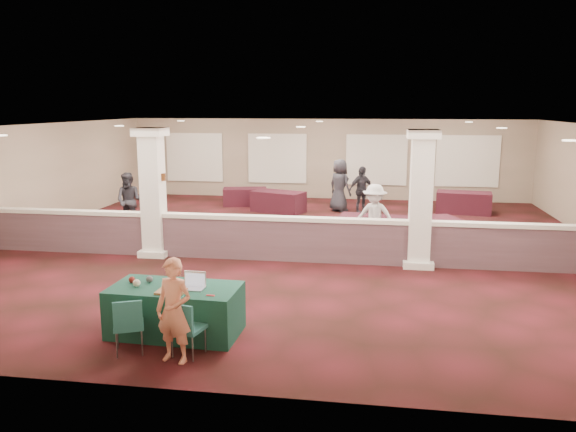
# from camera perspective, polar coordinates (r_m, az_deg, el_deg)

# --- Properties ---
(ground) EXTENTS (16.00, 16.00, 0.00)m
(ground) POSITION_cam_1_polar(r_m,az_deg,el_deg) (15.20, 1.25, -3.05)
(ground) COLOR #411015
(ground) RESTS_ON ground
(wall_back) EXTENTS (16.00, 0.04, 3.20)m
(wall_back) POSITION_cam_1_polar(r_m,az_deg,el_deg) (22.79, 3.91, 5.79)
(wall_back) COLOR #84725B
(wall_back) RESTS_ON ground
(wall_front) EXTENTS (16.00, 0.04, 3.20)m
(wall_front) POSITION_cam_1_polar(r_m,az_deg,el_deg) (7.20, -7.08, -6.19)
(wall_front) COLOR #84725B
(wall_front) RESTS_ON ground
(wall_left) EXTENTS (0.04, 16.00, 3.20)m
(wall_left) POSITION_cam_1_polar(r_m,az_deg,el_deg) (17.78, -25.27, 3.22)
(wall_left) COLOR #84725B
(wall_left) RESTS_ON ground
(ceiling) EXTENTS (16.00, 16.00, 0.02)m
(ceiling) POSITION_cam_1_polar(r_m,az_deg,el_deg) (14.74, 1.30, 9.10)
(ceiling) COLOR silver
(ceiling) RESTS_ON wall_back
(partition_wall) EXTENTS (15.60, 0.28, 1.10)m
(partition_wall) POSITION_cam_1_polar(r_m,az_deg,el_deg) (13.62, 0.44, -2.27)
(partition_wall) COLOR #4E353A
(partition_wall) RESTS_ON ground
(column_left) EXTENTS (0.72, 0.72, 3.20)m
(column_left) POSITION_cam_1_polar(r_m,az_deg,el_deg) (14.33, -13.56, 2.45)
(column_left) COLOR white
(column_left) RESTS_ON ground
(column_right) EXTENTS (0.72, 0.72, 3.20)m
(column_right) POSITION_cam_1_polar(r_m,az_deg,el_deg) (13.32, 13.33, 1.81)
(column_right) COLOR white
(column_right) RESTS_ON ground
(sconce_left) EXTENTS (0.12, 0.12, 0.18)m
(sconce_left) POSITION_cam_1_polar(r_m,az_deg,el_deg) (14.39, -14.66, 3.89)
(sconce_left) COLOR brown
(sconce_left) RESTS_ON column_left
(sconce_right) EXTENTS (0.12, 0.12, 0.18)m
(sconce_right) POSITION_cam_1_polar(r_m,az_deg,el_deg) (14.18, -12.57, 3.88)
(sconce_right) COLOR brown
(sconce_right) RESTS_ON column_left
(near_table) EXTENTS (2.16, 1.14, 0.81)m
(near_table) POSITION_cam_1_polar(r_m,az_deg,el_deg) (9.59, -11.35, -9.37)
(near_table) COLOR #0F372C
(near_table) RESTS_ON ground
(conf_chair_main) EXTENTS (0.53, 0.53, 0.87)m
(conf_chair_main) POSITION_cam_1_polar(r_m,az_deg,el_deg) (8.68, -10.40, -10.82)
(conf_chair_main) COLOR #205D58
(conf_chair_main) RESTS_ON ground
(conf_chair_side) EXTENTS (0.59, 0.59, 0.89)m
(conf_chair_side) POSITION_cam_1_polar(r_m,az_deg,el_deg) (8.96, -15.91, -10.29)
(conf_chair_side) COLOR #205D58
(conf_chair_side) RESTS_ON ground
(woman) EXTENTS (0.64, 0.49, 1.57)m
(woman) POSITION_cam_1_polar(r_m,az_deg,el_deg) (8.49, -11.51, -9.41)
(woman) COLOR #E57B63
(woman) RESTS_ON ground
(far_table_front_left) EXTENTS (1.70, 0.88, 0.68)m
(far_table_front_left) POSITION_cam_1_polar(r_m,az_deg,el_deg) (16.15, -10.29, -1.13)
(far_table_front_left) COLOR black
(far_table_front_left) RESTS_ON ground
(far_table_front_center) EXTENTS (2.10, 1.29, 0.80)m
(far_table_front_center) POSITION_cam_1_polar(r_m,az_deg,el_deg) (15.28, 8.87, -1.57)
(far_table_front_center) COLOR black
(far_table_front_center) RESTS_ON ground
(far_table_front_right) EXTENTS (2.17, 1.58, 0.79)m
(far_table_front_right) POSITION_cam_1_polar(r_m,az_deg,el_deg) (15.33, 13.34, -1.70)
(far_table_front_right) COLOR black
(far_table_front_right) RESTS_ON ground
(far_table_back_left) EXTENTS (1.76, 1.13, 0.66)m
(far_table_back_left) POSITION_cam_1_polar(r_m,az_deg,el_deg) (21.33, -4.38, 1.97)
(far_table_back_left) COLOR black
(far_table_back_left) RESTS_ON ground
(far_table_back_center) EXTENTS (2.02, 1.48, 0.74)m
(far_table_back_center) POSITION_cam_1_polar(r_m,az_deg,el_deg) (19.93, -0.99, 1.46)
(far_table_back_center) COLOR black
(far_table_back_center) RESTS_ON ground
(far_table_back_right) EXTENTS (1.96, 1.18, 0.75)m
(far_table_back_right) POSITION_cam_1_polar(r_m,az_deg,el_deg) (20.66, 17.41, 1.31)
(far_table_back_right) COLOR black
(far_table_back_right) RESTS_ON ground
(attendee_a) EXTENTS (0.88, 0.55, 1.74)m
(attendee_a) POSITION_cam_1_polar(r_m,az_deg,el_deg) (17.74, -15.79, 1.47)
(attendee_a) COLOR black
(attendee_a) RESTS_ON ground
(attendee_b) EXTENTS (1.19, 0.75, 1.72)m
(attendee_b) POSITION_cam_1_polar(r_m,az_deg,el_deg) (14.89, 8.77, -0.08)
(attendee_b) COLOR beige
(attendee_b) RESTS_ON ground
(attendee_c) EXTENTS (1.07, 0.94, 1.66)m
(attendee_c) POSITION_cam_1_polar(r_m,az_deg,el_deg) (19.69, 7.45, 2.62)
(attendee_c) COLOR black
(attendee_c) RESTS_ON ground
(attendee_d) EXTENTS (1.02, 0.97, 1.87)m
(attendee_d) POSITION_cam_1_polar(r_m,az_deg,el_deg) (20.06, 5.26, 3.11)
(attendee_d) COLOR black
(attendee_d) RESTS_ON ground
(laptop_base) EXTENTS (0.38, 0.27, 0.02)m
(laptop_base) POSITION_cam_1_polar(r_m,az_deg,el_deg) (9.29, -9.66, -7.28)
(laptop_base) COLOR silver
(laptop_base) RESTS_ON near_table
(laptop_screen) EXTENTS (0.37, 0.03, 0.24)m
(laptop_screen) POSITION_cam_1_polar(r_m,az_deg,el_deg) (9.36, -9.41, -6.27)
(laptop_screen) COLOR silver
(laptop_screen) RESTS_ON near_table
(screen_glow) EXTENTS (0.33, 0.02, 0.21)m
(screen_glow) POSITION_cam_1_polar(r_m,az_deg,el_deg) (9.36, -9.42, -6.38)
(screen_glow) COLOR #AFB8D2
(screen_glow) RESTS_ON near_table
(knitting) EXTENTS (0.46, 0.35, 0.03)m
(knitting) POSITION_cam_1_polar(r_m,az_deg,el_deg) (9.19, -11.79, -7.51)
(knitting) COLOR #B2631C
(knitting) RESTS_ON near_table
(yarn_cream) EXTENTS (0.12, 0.12, 0.12)m
(yarn_cream) POSITION_cam_1_polar(r_m,az_deg,el_deg) (9.59, -15.12, -6.60)
(yarn_cream) COLOR beige
(yarn_cream) RESTS_ON near_table
(yarn_red) EXTENTS (0.11, 0.11, 0.11)m
(yarn_red) POSITION_cam_1_polar(r_m,az_deg,el_deg) (9.81, -15.57, -6.26)
(yarn_red) COLOR maroon
(yarn_red) RESTS_ON near_table
(yarn_grey) EXTENTS (0.12, 0.12, 0.12)m
(yarn_grey) POSITION_cam_1_polar(r_m,az_deg,el_deg) (9.76, -13.90, -6.25)
(yarn_grey) COLOR #535358
(yarn_grey) RESTS_ON near_table
(scissors) EXTENTS (0.13, 0.04, 0.01)m
(scissors) POSITION_cam_1_polar(r_m,az_deg,el_deg) (8.94, -7.88, -8.00)
(scissors) COLOR red
(scissors) RESTS_ON near_table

